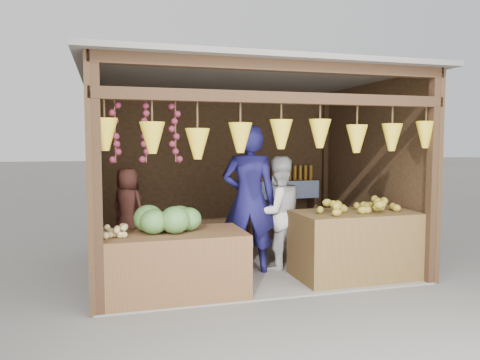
# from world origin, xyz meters

# --- Properties ---
(ground) EXTENTS (80.00, 80.00, 0.00)m
(ground) POSITION_xyz_m (0.00, 0.00, 0.00)
(ground) COLOR #514F49
(ground) RESTS_ON ground
(stall_structure) EXTENTS (4.30, 3.30, 2.66)m
(stall_structure) POSITION_xyz_m (-0.03, -0.04, 1.67)
(stall_structure) COLOR slate
(stall_structure) RESTS_ON ground
(back_shelf) EXTENTS (1.25, 0.32, 1.32)m
(back_shelf) POSITION_xyz_m (1.05, 1.28, 0.87)
(back_shelf) COLOR #382314
(back_shelf) RESTS_ON ground
(counter_left) EXTENTS (1.60, 0.85, 0.73)m
(counter_left) POSITION_xyz_m (-1.15, -1.07, 0.36)
(counter_left) COLOR #512D1B
(counter_left) RESTS_ON ground
(counter_right) EXTENTS (1.53, 0.85, 0.85)m
(counter_right) POSITION_xyz_m (1.18, -0.99, 0.42)
(counter_right) COLOR #473117
(counter_right) RESTS_ON ground
(stool) EXTENTS (0.31, 0.31, 0.29)m
(stool) POSITION_xyz_m (-1.58, 0.22, 0.15)
(stool) COLOR black
(stool) RESTS_ON ground
(man_standing) EXTENTS (0.82, 0.66, 1.95)m
(man_standing) POSITION_xyz_m (-0.04, -0.37, 0.97)
(man_standing) COLOR #161349
(man_standing) RESTS_ON ground
(woman_standing) EXTENTS (0.84, 0.71, 1.54)m
(woman_standing) POSITION_xyz_m (0.37, -0.33, 0.77)
(woman_standing) COLOR silver
(woman_standing) RESTS_ON ground
(vendor_seated) EXTENTS (0.63, 0.62, 1.09)m
(vendor_seated) POSITION_xyz_m (-1.58, 0.22, 0.84)
(vendor_seated) COLOR #552A22
(vendor_seated) RESTS_ON stool
(melon_pile) EXTENTS (1.00, 0.50, 0.32)m
(melon_pile) POSITION_xyz_m (-1.18, -1.04, 0.89)
(melon_pile) COLOR #124614
(melon_pile) RESTS_ON counter_left
(tanfruit_pile) EXTENTS (0.34, 0.40, 0.13)m
(tanfruit_pile) POSITION_xyz_m (-1.78, -1.11, 0.79)
(tanfruit_pile) COLOR tan
(tanfruit_pile) RESTS_ON counter_left
(mango_pile) EXTENTS (1.40, 0.64, 0.22)m
(mango_pile) POSITION_xyz_m (1.17, -1.04, 0.96)
(mango_pile) COLOR #B06B17
(mango_pile) RESTS_ON counter_right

